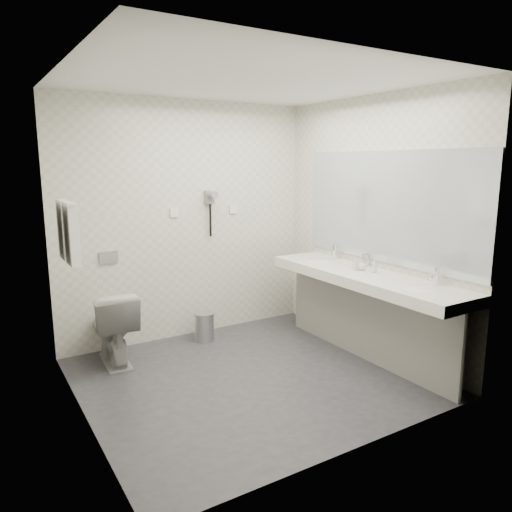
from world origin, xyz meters
TOP-DOWN VIEW (x-y plane):
  - floor at (0.00, 0.00)m, footprint 2.80×2.80m
  - ceiling at (0.00, 0.00)m, footprint 2.80×2.80m
  - wall_back at (0.00, 1.30)m, footprint 2.80×0.00m
  - wall_front at (0.00, -1.30)m, footprint 2.80×0.00m
  - wall_left at (-1.40, 0.00)m, footprint 0.00×2.60m
  - wall_right at (1.40, 0.00)m, footprint 0.00×2.60m
  - vanity_counter at (1.12, -0.20)m, footprint 0.55×2.20m
  - vanity_panel at (1.15, -0.20)m, footprint 0.03×2.15m
  - vanity_post_near at (1.18, -1.24)m, footprint 0.06×0.06m
  - vanity_post_far at (1.18, 0.84)m, footprint 0.06×0.06m
  - mirror at (1.39, -0.20)m, footprint 0.02×2.20m
  - basin_near at (1.12, -0.85)m, footprint 0.40×0.31m
  - basin_far at (1.12, 0.45)m, footprint 0.40×0.31m
  - faucet_near at (1.32, -0.85)m, footprint 0.04×0.04m
  - faucet_far at (1.32, 0.45)m, footprint 0.04×0.04m
  - soap_bottle_a at (1.13, -0.08)m, footprint 0.06×0.06m
  - soap_bottle_b at (1.18, -0.11)m, footprint 0.11×0.11m
  - soap_bottle_c at (1.21, -0.24)m, footprint 0.06×0.06m
  - glass_left at (1.33, 0.00)m, footprint 0.08×0.08m
  - toilet at (-0.93, 0.96)m, footprint 0.45×0.72m
  - flush_plate at (-0.85, 1.29)m, footprint 0.18×0.02m
  - pedal_bin at (0.04, 1.02)m, footprint 0.22×0.22m
  - bin_lid at (0.04, 1.02)m, footprint 0.21×0.21m
  - towel_rail at (-1.35, 0.55)m, footprint 0.02×0.62m
  - towel_near at (-1.34, 0.41)m, footprint 0.07×0.24m
  - towel_far at (-1.34, 0.69)m, footprint 0.07×0.24m
  - dryer_cradle at (0.25, 1.27)m, footprint 0.10×0.04m
  - dryer_barrel at (0.25, 1.20)m, footprint 0.08×0.14m
  - dryer_cord at (0.25, 1.26)m, footprint 0.02×0.02m
  - switch_plate_a at (-0.15, 1.29)m, footprint 0.09×0.02m
  - switch_plate_b at (0.55, 1.29)m, footprint 0.09×0.02m

SIDE VIEW (x-z plane):
  - floor at x=0.00m, z-range 0.00..0.00m
  - pedal_bin at x=0.04m, z-range 0.00..0.29m
  - bin_lid at x=0.04m, z-range 0.29..0.31m
  - toilet at x=-0.93m, z-range 0.00..0.71m
  - vanity_panel at x=1.15m, z-range 0.00..0.75m
  - vanity_post_near at x=1.18m, z-range 0.00..0.75m
  - vanity_post_far at x=1.18m, z-range 0.00..0.75m
  - vanity_counter at x=1.12m, z-range 0.75..0.85m
  - basin_near at x=1.12m, z-range 0.81..0.86m
  - basin_far at x=1.12m, z-range 0.81..0.86m
  - soap_bottle_b at x=1.18m, z-range 0.85..0.95m
  - soap_bottle_a at x=1.13m, z-range 0.85..0.97m
  - glass_left at x=1.33m, z-range 0.85..0.97m
  - soap_bottle_c at x=1.21m, z-range 0.85..0.98m
  - faucet_near at x=1.32m, z-range 0.85..1.00m
  - faucet_far at x=1.32m, z-range 0.85..1.00m
  - flush_plate at x=-0.85m, z-range 0.89..1.01m
  - wall_back at x=0.00m, z-range -0.15..2.65m
  - wall_front at x=0.00m, z-range -0.15..2.65m
  - wall_left at x=-1.40m, z-range -0.05..2.55m
  - wall_right at x=1.40m, z-range -0.05..2.55m
  - dryer_cord at x=0.25m, z-range 1.07..1.43m
  - towel_near at x=-1.34m, z-range 1.09..1.57m
  - towel_far at x=-1.34m, z-range 1.09..1.57m
  - switch_plate_a at x=-0.15m, z-range 1.31..1.40m
  - switch_plate_b at x=0.55m, z-range 1.31..1.40m
  - mirror at x=1.39m, z-range 0.92..1.98m
  - dryer_cradle at x=0.25m, z-range 1.43..1.57m
  - dryer_barrel at x=0.25m, z-range 1.49..1.57m
  - towel_rail at x=-1.35m, z-range 1.54..1.56m
  - ceiling at x=0.00m, z-range 2.50..2.50m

